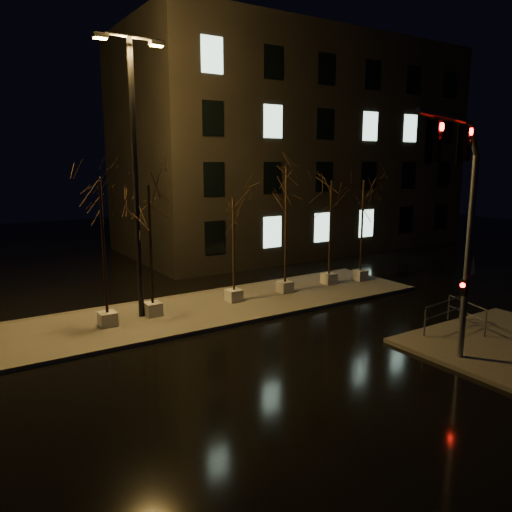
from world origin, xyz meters
TOP-DOWN VIEW (x-y plane):
  - ground at (0.00, 0.00)m, footprint 90.00×90.00m
  - median at (0.00, 6.00)m, footprint 22.00×5.00m
  - sidewalk_corner at (7.50, -3.50)m, footprint 7.00×5.00m
  - building at (14.00, 18.00)m, footprint 25.00×12.00m
  - tree_1 at (-4.06, 5.87)m, footprint 1.80×1.80m
  - tree_2 at (-2.07, 6.17)m, footprint 1.80×1.80m
  - tree_3 at (1.87, 6.19)m, footprint 1.80×1.80m
  - tree_4 at (4.77, 6.19)m, footprint 1.80×1.80m
  - tree_5 at (7.73, 6.33)m, footprint 1.80×1.80m
  - tree_6 at (9.71, 6.06)m, footprint 1.80×1.80m
  - traffic_signal_mast at (3.68, -4.00)m, footprint 5.86×2.12m
  - streetlight_main at (-2.52, 6.33)m, footprint 2.75×0.38m
  - guard_rail_a at (6.69, -1.50)m, footprint 2.56×0.33m
  - guard_rail_b at (7.57, -1.88)m, footprint 0.68×2.10m

SIDE VIEW (x-z plane):
  - ground at x=0.00m, z-range 0.00..0.00m
  - median at x=0.00m, z-range 0.00..0.15m
  - sidewalk_corner at x=7.50m, z-range 0.00..0.15m
  - guard_rail_b at x=7.57m, z-range 0.30..1.34m
  - guard_rail_a at x=6.69m, z-range 0.32..1.43m
  - tree_3 at x=1.87m, z-range 1.42..6.32m
  - tree_6 at x=9.71m, z-range 1.58..7.09m
  - tree_5 at x=7.73m, z-range 1.58..7.10m
  - tree_2 at x=-2.07m, z-range 1.59..7.16m
  - tree_1 at x=-4.06m, z-range 1.65..7.46m
  - tree_4 at x=4.77m, z-range 1.77..8.01m
  - traffic_signal_mast at x=3.68m, z-range 1.33..8.87m
  - streetlight_main at x=-2.52m, z-range 1.00..12.03m
  - building at x=14.00m, z-range 0.00..15.00m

